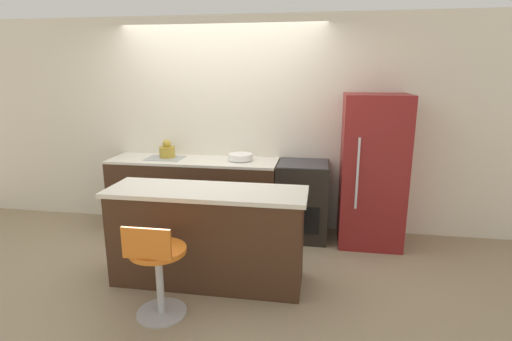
% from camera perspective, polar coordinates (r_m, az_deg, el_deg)
% --- Properties ---
extents(ground_plane, '(14.00, 14.00, 0.00)m').
position_cam_1_polar(ground_plane, '(4.82, -6.22, -9.93)').
color(ground_plane, '#998466').
extents(wall_back, '(8.00, 0.06, 2.60)m').
position_cam_1_polar(wall_back, '(5.07, -4.67, 6.59)').
color(wall_back, silver).
rests_on(wall_back, ground_plane).
extents(back_counter, '(2.06, 0.58, 0.91)m').
position_cam_1_polar(back_counter, '(5.03, -8.80, -3.48)').
color(back_counter, '#422819').
rests_on(back_counter, ground_plane).
extents(kitchen_island, '(1.83, 0.59, 0.91)m').
position_cam_1_polar(kitchen_island, '(3.80, -6.93, -9.24)').
color(kitchen_island, '#422819').
rests_on(kitchen_island, ground_plane).
extents(oven_range, '(0.60, 0.60, 0.91)m').
position_cam_1_polar(oven_range, '(4.79, 6.63, -4.26)').
color(oven_range, black).
rests_on(oven_range, ground_plane).
extents(refrigerator, '(0.70, 0.66, 1.71)m').
position_cam_1_polar(refrigerator, '(4.69, 16.28, -0.05)').
color(refrigerator, maroon).
rests_on(refrigerator, ground_plane).
extents(stool_chair, '(0.45, 0.45, 0.83)m').
position_cam_1_polar(stool_chair, '(3.36, -13.88, -13.54)').
color(stool_chair, '#B7B7BC').
rests_on(stool_chair, ground_plane).
extents(kettle, '(0.19, 0.19, 0.22)m').
position_cam_1_polar(kettle, '(5.05, -12.58, 2.83)').
color(kettle, '#B29333').
rests_on(kettle, back_counter).
extents(mixing_bowl, '(0.29, 0.29, 0.07)m').
position_cam_1_polar(mixing_bowl, '(4.80, -2.23, 1.97)').
color(mixing_bowl, white).
rests_on(mixing_bowl, back_counter).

